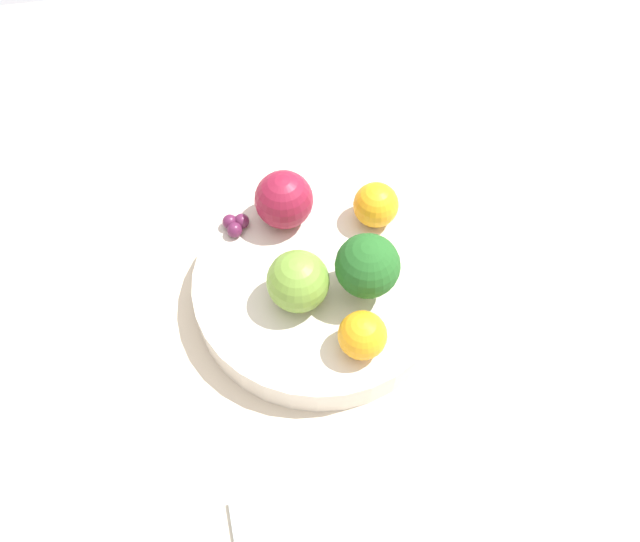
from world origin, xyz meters
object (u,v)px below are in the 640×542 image
object	(u,v)px
bowl	(320,286)
orange_front	(376,205)
orange_back	(362,335)
apple_green	(284,200)
broccoli	(367,267)
apple_red	(298,281)
grape_cluster	(235,224)

from	to	relation	value
bowl	orange_front	size ratio (longest dim) A/B	5.41
bowl	orange_back	size ratio (longest dim) A/B	5.66
bowl	apple_green	distance (m)	0.10
broccoli	apple_red	distance (m)	0.07
apple_green	orange_back	distance (m)	0.17
orange_front	orange_back	xyz separation A→B (m)	(0.15, -0.05, -0.00)
bowl	orange_front	bearing A→B (deg)	131.53
orange_back	grape_cluster	distance (m)	0.19
bowl	orange_back	xyz separation A→B (m)	(0.09, 0.02, 0.04)
apple_red	grape_cluster	size ratio (longest dim) A/B	2.13
orange_back	orange_front	bearing A→B (deg)	162.58
apple_red	grape_cluster	distance (m)	0.11
broccoli	grape_cluster	distance (m)	0.16
orange_front	orange_back	bearing A→B (deg)	-17.42
broccoli	apple_red	size ratio (longest dim) A/B	1.23
bowl	apple_green	xyz separation A→B (m)	(-0.08, -0.02, 0.05)
apple_green	grape_cluster	world-z (taller)	apple_green
broccoli	orange_back	bearing A→B (deg)	-15.55
apple_green	bowl	bearing A→B (deg)	16.52
grape_cluster	orange_back	bearing A→B (deg)	32.44
bowl	apple_green	bearing A→B (deg)	-163.48
orange_back	grape_cluster	size ratio (longest dim) A/B	1.61
apple_red	apple_green	distance (m)	0.10
broccoli	apple_green	size ratio (longest dim) A/B	1.21
broccoli	orange_front	distance (m)	0.09
broccoli	orange_back	world-z (taller)	broccoli
bowl	grape_cluster	bearing A→B (deg)	-134.20
broccoli	apple_red	bearing A→B (deg)	-92.23
apple_green	grape_cluster	bearing A→B (deg)	-84.44
apple_red	orange_back	size ratio (longest dim) A/B	1.32
bowl	apple_green	size ratio (longest dim) A/B	4.21
orange_front	orange_back	distance (m)	0.16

